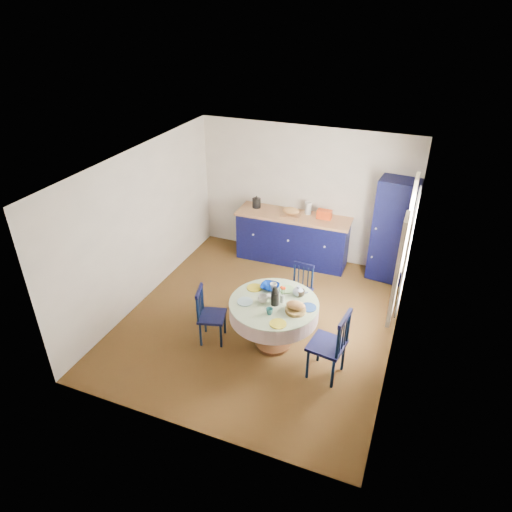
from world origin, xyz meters
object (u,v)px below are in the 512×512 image
at_px(mug_b, 270,311).
at_px(mug_c, 300,293).
at_px(chair_far, 300,289).
at_px(chair_right, 330,344).
at_px(kitchen_counter, 293,237).
at_px(mug_d, 273,286).
at_px(chair_left, 209,315).
at_px(dining_table, 275,310).
at_px(cobalt_bowl, 270,287).
at_px(mug_a, 263,299).
at_px(pantry_cabinet, 393,231).

relative_size(mug_b, mug_c, 0.73).
bearing_deg(chair_far, chair_right, -51.77).
height_order(chair_right, mug_c, chair_right).
distance_m(chair_right, mug_b, 0.89).
relative_size(kitchen_counter, mug_d, 20.81).
bearing_deg(chair_left, mug_d, -71.40).
bearing_deg(chair_left, chair_far, -56.66).
xyz_separation_m(dining_table, mug_c, (0.28, 0.27, 0.17)).
xyz_separation_m(chair_left, chair_far, (1.00, 1.13, -0.02)).
bearing_deg(cobalt_bowl, mug_c, -2.25).
bearing_deg(chair_far, dining_table, -90.32).
relative_size(chair_left, chair_right, 0.85).
distance_m(mug_a, mug_d, 0.35).
bearing_deg(kitchen_counter, chair_left, -99.84).
bearing_deg(mug_b, chair_far, 86.53).
relative_size(pantry_cabinet, mug_c, 13.89).
bearing_deg(chair_left, mug_b, -108.50).
xyz_separation_m(kitchen_counter, chair_left, (-0.40, -2.67, -0.04)).
height_order(dining_table, mug_a, dining_table).
xyz_separation_m(chair_far, mug_b, (-0.07, -1.19, 0.38)).
bearing_deg(mug_c, mug_b, -114.86).
height_order(chair_far, mug_a, mug_a).
bearing_deg(cobalt_bowl, mug_a, -86.56).
xyz_separation_m(pantry_cabinet, mug_c, (-0.97, -2.21, -0.12)).
relative_size(dining_table, chair_far, 1.50).
distance_m(dining_table, mug_a, 0.24).
bearing_deg(chair_left, pantry_cabinet, -53.70).
xyz_separation_m(dining_table, chair_left, (-0.91, -0.22, -0.19)).
bearing_deg(dining_table, chair_right, -18.95).
height_order(kitchen_counter, mug_a, kitchen_counter).
relative_size(chair_right, mug_d, 10.10).
distance_m(pantry_cabinet, chair_far, 2.01).
bearing_deg(chair_left, chair_right, -107.69).
xyz_separation_m(chair_far, cobalt_bowl, (-0.27, -0.62, 0.36)).
height_order(mug_d, cobalt_bowl, mug_d).
bearing_deg(mug_a, kitchen_counter, 98.05).
distance_m(kitchen_counter, chair_far, 1.65).
bearing_deg(mug_a, chair_left, -167.36).
distance_m(mug_c, mug_d, 0.41).
height_order(pantry_cabinet, chair_left, pantry_cabinet).
relative_size(pantry_cabinet, chair_far, 2.22).
bearing_deg(pantry_cabinet, chair_left, -122.82).
distance_m(chair_far, mug_a, 1.07).
bearing_deg(mug_c, dining_table, -135.39).
height_order(dining_table, mug_b, dining_table).
bearing_deg(chair_right, pantry_cabinet, -179.66).
xyz_separation_m(kitchen_counter, chair_right, (1.38, -2.75, 0.04)).
bearing_deg(mug_b, pantry_cabinet, 66.07).
relative_size(pantry_cabinet, mug_a, 13.78).
xyz_separation_m(chair_left, mug_c, (1.19, 0.49, 0.36)).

